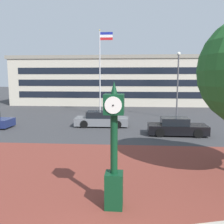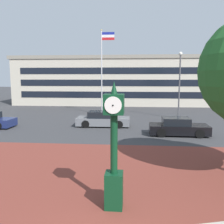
# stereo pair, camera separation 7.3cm
# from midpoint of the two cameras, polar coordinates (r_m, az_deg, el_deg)

# --- Properties ---
(plaza_brick_paving) EXTENTS (44.00, 14.52, 0.01)m
(plaza_brick_paving) POSITION_cam_midpoint_polar(r_m,az_deg,el_deg) (8.70, 1.86, -20.57)
(plaza_brick_paving) COLOR brown
(plaza_brick_paving) RESTS_ON ground
(street_clock) EXTENTS (0.62, 0.73, 4.05)m
(street_clock) POSITION_cam_midpoint_polar(r_m,az_deg,el_deg) (7.86, 0.19, -9.65)
(street_clock) COLOR #0C381E
(street_clock) RESTS_ON ground
(car_street_near) EXTENTS (4.51, 1.96, 1.28)m
(car_street_near) POSITION_cam_midpoint_polar(r_m,az_deg,el_deg) (21.19, -2.62, -1.75)
(car_street_near) COLOR slate
(car_street_near) RESTS_ON ground
(car_street_mid) EXTENTS (4.23, 1.93, 1.28)m
(car_street_mid) POSITION_cam_midpoint_polar(r_m,az_deg,el_deg) (18.59, 14.52, -3.39)
(car_street_mid) COLOR black
(car_street_mid) RESTS_ON ground
(flagpole_primary) EXTENTS (1.47, 0.14, 9.21)m
(flagpole_primary) POSITION_cam_midpoint_polar(r_m,az_deg,el_deg) (27.35, -2.63, 10.35)
(flagpole_primary) COLOR silver
(flagpole_primary) RESTS_ON ground
(civic_building) EXTENTS (31.78, 13.72, 7.24)m
(civic_building) POSITION_cam_midpoint_polar(r_m,az_deg,el_deg) (41.69, 1.29, 7.29)
(civic_building) COLOR beige
(civic_building) RESTS_ON ground
(street_lamp_post) EXTENTS (0.36, 0.36, 6.61)m
(street_lamp_post) POSITION_cam_midpoint_polar(r_m,az_deg,el_deg) (25.46, 14.84, 7.48)
(street_lamp_post) COLOR #4C4C51
(street_lamp_post) RESTS_ON ground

